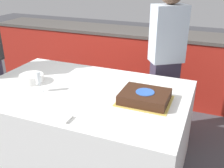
{
  "coord_description": "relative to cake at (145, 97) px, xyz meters",
  "views": [
    {
      "loc": [
        0.99,
        -1.77,
        1.69
      ],
      "look_at": [
        0.27,
        0.0,
        0.85
      ],
      "focal_mm": 42.0,
      "sensor_mm": 36.0,
      "label": 1
    }
  ],
  "objects": [
    {
      "name": "ground_plane",
      "position": [
        -0.55,
        0.0,
        -0.79
      ],
      "size": [
        14.0,
        14.0,
        0.0
      ],
      "primitive_type": "plane",
      "color": "#424247"
    },
    {
      "name": "back_counter",
      "position": [
        -0.55,
        1.64,
        -0.33
      ],
      "size": [
        4.4,
        0.58,
        0.92
      ],
      "color": "#A82319",
      "rests_on": "ground_plane"
    },
    {
      "name": "dining_table",
      "position": [
        -0.55,
        0.0,
        -0.41
      ],
      "size": [
        1.77,
        1.13,
        0.75
      ],
      "color": "silver",
      "rests_on": "ground_plane"
    },
    {
      "name": "cake",
      "position": [
        0.0,
        0.0,
        0.0
      ],
      "size": [
        0.4,
        0.34,
        0.08
      ],
      "color": "gold",
      "rests_on": "dining_table"
    },
    {
      "name": "plate_stack",
      "position": [
        -1.05,
        -0.02,
        -0.0
      ],
      "size": [
        0.21,
        0.21,
        0.07
      ],
      "color": "white",
      "rests_on": "dining_table"
    },
    {
      "name": "wine_glass",
      "position": [
        -0.86,
        -0.16,
        0.08
      ],
      "size": [
        0.06,
        0.06,
        0.18
      ],
      "color": "white",
      "rests_on": "dining_table"
    },
    {
      "name": "side_plate_near_cake",
      "position": [
        0.05,
        0.29,
        -0.04
      ],
      "size": [
        0.18,
        0.18,
        0.0
      ],
      "color": "white",
      "rests_on": "dining_table"
    },
    {
      "name": "utensil_pile",
      "position": [
        -0.45,
        -0.47,
        -0.03
      ],
      "size": [
        0.13,
        0.09,
        0.02
      ],
      "color": "white",
      "rests_on": "dining_table"
    },
    {
      "name": "person_cutting_cake",
      "position": [
        0.0,
        0.79,
        0.07
      ],
      "size": [
        0.38,
        0.35,
        1.61
      ],
      "rotation": [
        0.0,
        0.0,
        -2.53
      ],
      "color": "#383347",
      "rests_on": "ground_plane"
    }
  ]
}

